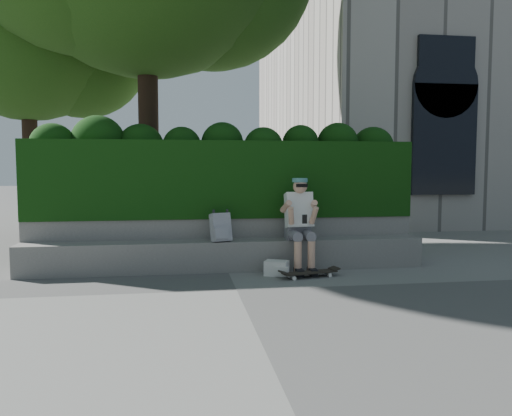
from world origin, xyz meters
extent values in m
plane|color=slate|center=(0.00, 0.00, 0.00)|extent=(80.00, 80.00, 0.00)
cube|color=gray|center=(0.00, 1.25, 0.23)|extent=(6.00, 0.45, 0.45)
cube|color=gray|center=(0.00, 1.73, 0.38)|extent=(6.00, 0.50, 0.75)
cube|color=black|center=(0.00, 1.95, 1.35)|extent=(6.00, 1.00, 1.20)
cube|color=gray|center=(9.00, 11.00, 7.50)|extent=(12.00, 12.00, 15.00)
cylinder|color=black|center=(-1.30, 4.28, 1.90)|extent=(0.40, 0.40, 3.80)
cylinder|color=black|center=(-4.07, 6.01, 1.40)|extent=(0.34, 0.34, 2.80)
sphere|color=#13370D|center=(-4.07, 6.01, 4.85)|extent=(4.47, 4.47, 4.47)
cube|color=slate|center=(1.07, 1.20, 0.56)|extent=(0.36, 0.26, 0.22)
cube|color=silver|center=(1.07, 1.13, 0.90)|extent=(0.40, 0.32, 0.55)
sphere|color=tan|center=(1.07, 1.06, 1.26)|extent=(0.21, 0.21, 0.21)
cylinder|color=teal|center=(1.07, 1.08, 1.35)|extent=(0.23, 0.23, 0.06)
cube|color=black|center=(1.07, 0.78, 0.80)|extent=(0.07, 0.02, 0.13)
cylinder|color=tan|center=(0.97, 0.76, 0.24)|extent=(0.11, 0.11, 0.47)
cylinder|color=tan|center=(1.17, 0.76, 0.24)|extent=(0.11, 0.11, 0.47)
cube|color=black|center=(0.97, 0.70, 0.05)|extent=(0.10, 0.26, 0.10)
cube|color=black|center=(1.17, 0.70, 0.05)|extent=(0.10, 0.26, 0.10)
cube|color=black|center=(1.09, 0.56, 0.07)|extent=(0.81, 0.36, 0.02)
cylinder|color=silver|center=(0.84, 0.42, 0.03)|extent=(0.06, 0.04, 0.06)
cylinder|color=silver|center=(0.80, 0.58, 0.03)|extent=(0.06, 0.04, 0.06)
cylinder|color=silver|center=(1.38, 0.54, 0.03)|extent=(0.06, 0.04, 0.06)
cylinder|color=silver|center=(1.34, 0.70, 0.03)|extent=(0.06, 0.04, 0.06)
cube|color=silver|center=(-0.10, 1.15, 0.66)|extent=(0.32, 0.24, 0.41)
cube|color=silver|center=(0.66, 0.77, 0.10)|extent=(0.39, 0.35, 0.21)
camera|label=1|loc=(-0.69, -6.12, 1.52)|focal=35.00mm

